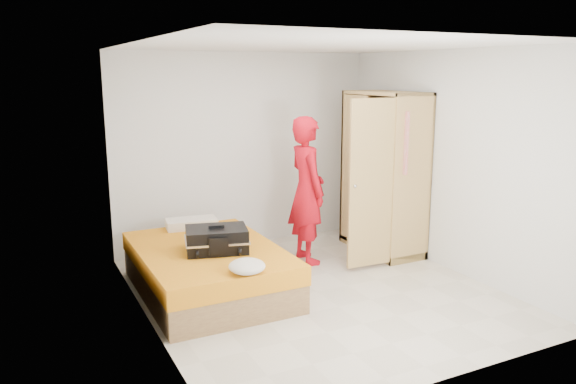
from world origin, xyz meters
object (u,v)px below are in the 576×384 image
bed (208,270)px  wardrobe (382,178)px  person (307,190)px  suitcase (217,240)px  round_cushion (247,266)px

bed → wardrobe: (2.50, 0.33, 0.75)m
wardrobe → person: wardrobe is taller
person → suitcase: person is taller
bed → wardrobe: 2.63m
wardrobe → person: size_ratio=1.15×
wardrobe → suitcase: bearing=-168.9°
wardrobe → round_cushion: wardrobe is taller
bed → person: size_ratio=1.11×
suitcase → round_cushion: suitcase is taller
suitcase → bed: bearing=123.4°
person → suitcase: (-1.39, -0.58, -0.29)m
wardrobe → bed: bearing=-172.5°
wardrobe → round_cushion: bearing=-153.0°
person → round_cushion: bearing=138.4°
bed → person: 1.64m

